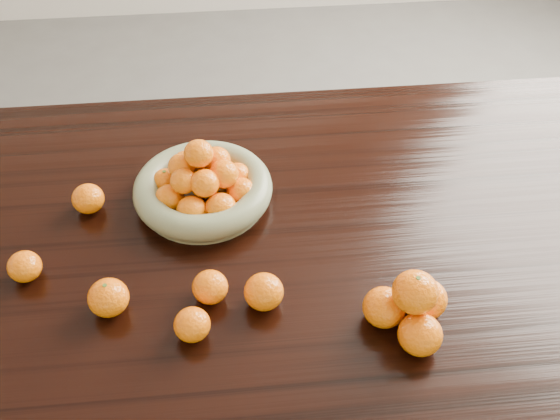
{
  "coord_description": "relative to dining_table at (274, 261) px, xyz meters",
  "views": [
    {
      "loc": [
        -0.07,
        -0.87,
        1.65
      ],
      "look_at": [
        0.01,
        -0.02,
        0.83
      ],
      "focal_mm": 40.0,
      "sensor_mm": 36.0,
      "label": 1
    }
  ],
  "objects": [
    {
      "name": "loose_orange_1",
      "position": [
        -0.16,
        -0.23,
        0.12
      ],
      "size": [
        0.06,
        0.06,
        0.06
      ],
      "primitive_type": "ellipsoid",
      "color": "orange",
      "rests_on": "dining_table"
    },
    {
      "name": "loose_orange_0",
      "position": [
        -0.31,
        -0.16,
        0.12
      ],
      "size": [
        0.07,
        0.07,
        0.07
      ],
      "primitive_type": "ellipsoid",
      "color": "orange",
      "rests_on": "dining_table"
    },
    {
      "name": "loose_orange_2",
      "position": [
        -0.13,
        -0.15,
        0.12
      ],
      "size": [
        0.07,
        0.07,
        0.06
      ],
      "primitive_type": "ellipsoid",
      "color": "orange",
      "rests_on": "dining_table"
    },
    {
      "name": "loose_orange_5",
      "position": [
        -0.03,
        -0.18,
        0.12
      ],
      "size": [
        0.07,
        0.07,
        0.07
      ],
      "primitive_type": "ellipsoid",
      "color": "orange",
      "rests_on": "dining_table"
    },
    {
      "name": "orange_pyramid",
      "position": [
        0.21,
        -0.25,
        0.14
      ],
      "size": [
        0.15,
        0.15,
        0.13
      ],
      "rotation": [
        0.0,
        0.0,
        0.14
      ],
      "color": "orange",
      "rests_on": "dining_table"
    },
    {
      "name": "fruit_bowl",
      "position": [
        -0.14,
        0.11,
        0.13
      ],
      "size": [
        0.29,
        0.29,
        0.15
      ],
      "rotation": [
        0.0,
        0.0,
        0.22
      ],
      "color": "#797D5B",
      "rests_on": "dining_table"
    },
    {
      "name": "dining_table",
      "position": [
        0.0,
        0.0,
        0.0
      ],
      "size": [
        2.0,
        1.0,
        0.75
      ],
      "color": "black",
      "rests_on": "ground"
    },
    {
      "name": "loose_orange_4",
      "position": [
        -0.37,
        0.1,
        0.12
      ],
      "size": [
        0.07,
        0.07,
        0.06
      ],
      "primitive_type": "ellipsoid",
      "color": "orange",
      "rests_on": "dining_table"
    },
    {
      "name": "loose_orange_3",
      "position": [
        -0.47,
        -0.07,
        0.12
      ],
      "size": [
        0.06,
        0.06,
        0.06
      ],
      "primitive_type": "ellipsoid",
      "color": "orange",
      "rests_on": "dining_table"
    },
    {
      "name": "ground",
      "position": [
        0.0,
        0.0,
        -0.66
      ],
      "size": [
        5.0,
        5.0,
        0.0
      ],
      "primitive_type": "plane",
      "color": "#54524F",
      "rests_on": "ground"
    }
  ]
}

